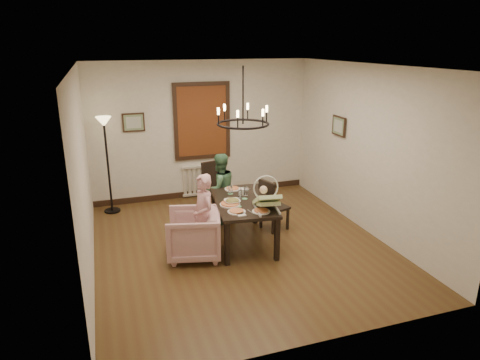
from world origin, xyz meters
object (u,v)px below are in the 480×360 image
elderly_woman (203,223)px  floor_lamp (108,167)px  armchair (194,234)px  baby_bouncer (267,198)px  chair_right (275,204)px  dining_table (243,205)px  seated_man (220,195)px  drinking_glass (240,194)px  chair_far (217,189)px

elderly_woman → floor_lamp: size_ratio=0.60×
armchair → elderly_woman: bearing=87.7°
baby_bouncer → armchair: bearing=175.7°
armchair → floor_lamp: (-1.11, 2.28, 0.54)m
chair_right → elderly_woman: bearing=95.7°
chair_right → dining_table: bearing=97.4°
dining_table → armchair: 0.94m
dining_table → chair_right: (0.69, 0.32, -0.18)m
seated_man → dining_table: bearing=84.7°
armchair → baby_bouncer: bearing=90.4°
drinking_glass → floor_lamp: (-1.96, 1.93, 0.11)m
baby_bouncer → elderly_woman: bearing=176.2°
armchair → elderly_woman: size_ratio=0.74×
elderly_woman → floor_lamp: (-1.26, 2.32, 0.36)m
chair_right → chair_far: bearing=20.0°
chair_far → armchair: bearing=-130.0°
elderly_woman → floor_lamp: 2.67m
seated_man → baby_bouncer: bearing=90.1°
chair_far → drinking_glass: 1.23m
dining_table → drinking_glass: 0.18m
dining_table → baby_bouncer: bearing=-59.8°
chair_right → seated_man: 1.00m
floor_lamp → drinking_glass: bearing=-44.5°
drinking_glass → floor_lamp: bearing=135.5°
chair_far → elderly_woman: 1.72m
baby_bouncer → floor_lamp: 3.35m
seated_man → floor_lamp: (-1.84, 1.16, 0.37)m
elderly_woman → chair_far: bearing=146.0°
chair_right → drinking_glass: 0.80m
chair_right → floor_lamp: floor_lamp is taller
chair_right → drinking_glass: size_ratio=7.40×
armchair → seated_man: (0.73, 1.12, 0.17)m
dining_table → drinking_glass: (-0.01, 0.11, 0.15)m
drinking_glass → armchair: bearing=-157.9°
armchair → floor_lamp: floor_lamp is taller
seated_man → drinking_glass: bearing=85.0°
armchair → seated_man: bearing=160.8°
chair_far → armchair: (-0.80, -1.54, -0.14)m
armchair → baby_bouncer: baby_bouncer is taller
baby_bouncer → seated_man: bearing=113.3°
elderly_woman → drinking_glass: elderly_woman is taller
drinking_glass → chair_right: bearing=16.7°
armchair → floor_lamp: bearing=-140.1°
armchair → floor_lamp: size_ratio=0.44×
dining_table → armchair: bearing=-157.2°
chair_right → floor_lamp: (-2.66, 1.72, 0.44)m
floor_lamp → dining_table: bearing=-45.9°
chair_far → seated_man: bearing=-111.9°
chair_far → floor_lamp: (-1.91, 0.74, 0.40)m
drinking_glass → floor_lamp: size_ratio=0.07×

